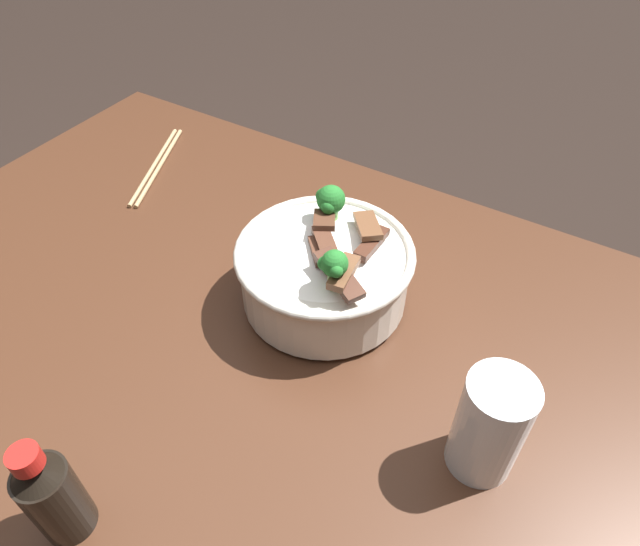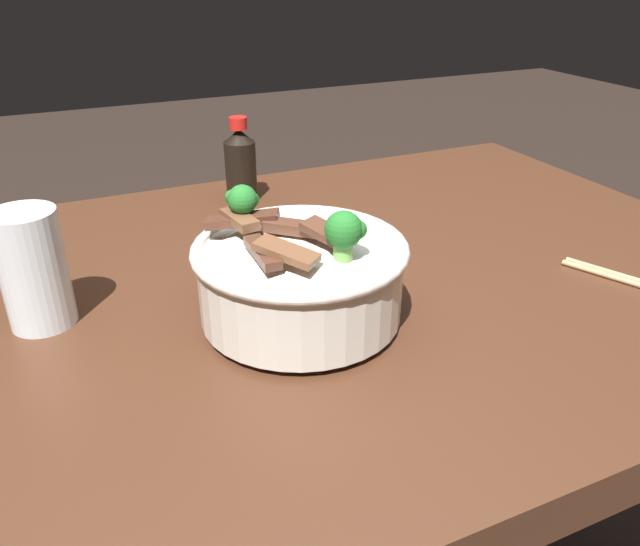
# 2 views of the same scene
# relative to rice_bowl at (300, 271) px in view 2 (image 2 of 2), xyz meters

# --- Properties ---
(dining_table) EXTENTS (1.11, 0.79, 0.83)m
(dining_table) POSITION_rel_rice_bowl_xyz_m (0.09, 0.09, -0.21)
(dining_table) COLOR #472819
(dining_table) RESTS_ON ground
(rice_bowl) EXTENTS (0.22, 0.22, 0.14)m
(rice_bowl) POSITION_rel_rice_bowl_xyz_m (0.00, 0.00, 0.00)
(rice_bowl) COLOR silver
(rice_bowl) RESTS_ON dining_table
(drinking_glass) EXTENTS (0.07, 0.07, 0.13)m
(drinking_glass) POSITION_rel_rice_bowl_xyz_m (-0.25, 0.11, -0.01)
(drinking_glass) COLOR white
(drinking_glass) RESTS_ON dining_table
(soy_sauce_bottle) EXTENTS (0.05, 0.05, 0.13)m
(soy_sauce_bottle) POSITION_rel_rice_bowl_xyz_m (0.06, 0.38, -0.00)
(soy_sauce_bottle) COLOR black
(soy_sauce_bottle) RESTS_ON dining_table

